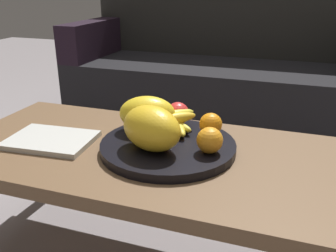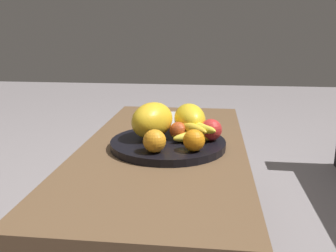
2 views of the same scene
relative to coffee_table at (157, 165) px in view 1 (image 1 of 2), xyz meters
The scene contains 11 objects.
coffee_table is the anchor object (origin of this frame).
couch 1.30m from the coffee_table, 94.61° to the left, with size 1.70×0.70×0.90m.
fruit_bowl 0.06m from the coffee_table, 34.45° to the left, with size 0.39×0.39×0.03m, color black.
melon_large_front 0.13m from the coffee_table, 92.73° to the right, with size 0.18×0.12×0.12m, color yellow.
melon_smaller_beside 0.16m from the coffee_table, 126.21° to the left, with size 0.17×0.11×0.11m, color yellow.
orange_front 0.20m from the coffee_table, 40.52° to the left, with size 0.07×0.07×0.07m, color orange.
orange_left 0.19m from the coffee_table, ahead, with size 0.07×0.07×0.07m, color orange.
apple_front 0.19m from the coffee_table, 86.43° to the left, with size 0.07×0.07×0.07m, color red.
apple_left 0.11m from the coffee_table, 76.76° to the left, with size 0.06×0.06×0.06m, color #B6451D.
banana_bunch 0.15m from the coffee_table, 80.24° to the left, with size 0.15×0.16×0.06m.
magazine 0.33m from the coffee_table, behind, with size 0.25×0.18×0.02m, color beige.
Camera 1 is at (0.34, -0.90, 0.86)m, focal length 39.44 mm.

